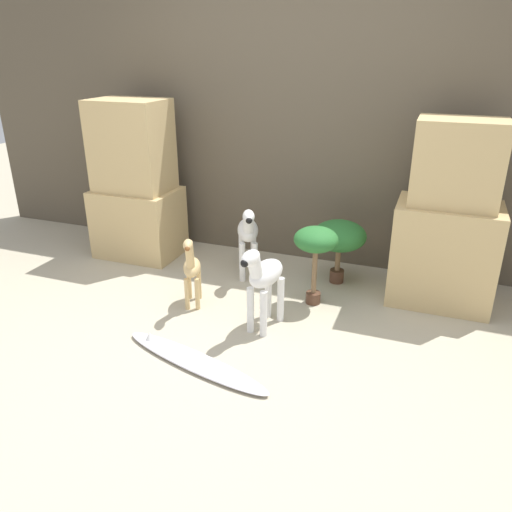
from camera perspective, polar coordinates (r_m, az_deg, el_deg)
name	(u,v)px	position (r m, az deg, el deg)	size (l,w,h in m)	color
ground_plane	(216,347)	(3.30, -4.57, -10.28)	(14.00, 14.00, 0.00)	#B2A88E
wall_back	(294,135)	(4.38, 4.38, 13.68)	(6.40, 0.08, 2.20)	brown
rock_pillar_left	(135,186)	(4.60, -13.62, 7.75)	(0.73, 0.52, 1.39)	tan
rock_pillar_right	(448,225)	(3.87, 21.07, 3.35)	(0.73, 0.52, 1.35)	tan
zebra_right	(264,278)	(3.31, 0.87, -2.49)	(0.23, 0.47, 0.63)	white
zebra_left	(248,234)	(4.08, -0.92, 2.58)	(0.30, 0.46, 0.63)	white
giraffe_figurine	(192,268)	(3.65, -7.38, -1.31)	(0.23, 0.37, 0.59)	tan
potted_palm_front	(339,237)	(4.03, 9.51, 2.14)	(0.43, 0.43, 0.52)	#513323
potted_palm_back	(316,243)	(3.62, 6.85, 1.44)	(0.32, 0.32, 0.60)	#513323
surfboard	(194,361)	(3.14, -7.15, -11.78)	(1.11, 0.47, 0.09)	silver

